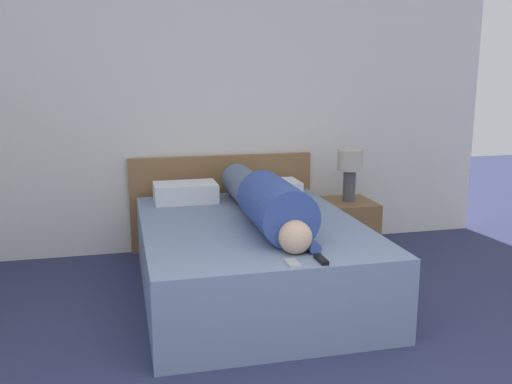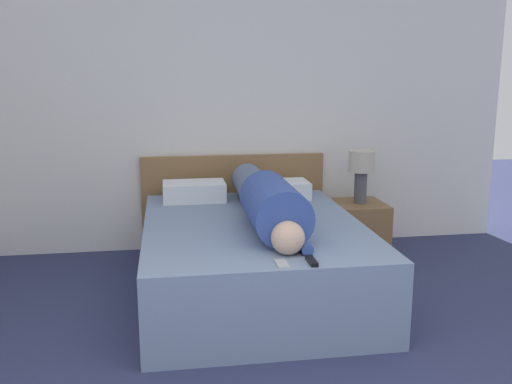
% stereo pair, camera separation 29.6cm
% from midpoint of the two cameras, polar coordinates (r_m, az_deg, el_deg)
% --- Properties ---
extents(wall_back, '(5.35, 0.06, 2.60)m').
position_cam_midpoint_polar(wall_back, '(5.03, -7.20, 8.88)').
color(wall_back, white).
rests_on(wall_back, ground_plane).
extents(bed, '(1.51, 2.00, 0.53)m').
position_cam_midpoint_polar(bed, '(4.07, -2.59, -6.68)').
color(bed, '#7589A8').
rests_on(bed, ground_plane).
extents(headboard, '(1.63, 0.04, 0.84)m').
position_cam_midpoint_polar(headboard, '(5.10, -5.03, -1.02)').
color(headboard, olive).
rests_on(headboard, ground_plane).
extents(nightstand, '(0.41, 0.48, 0.46)m').
position_cam_midpoint_polar(nightstand, '(5.03, 7.52, -3.49)').
color(nightstand, brown).
rests_on(nightstand, ground_plane).
extents(table_lamp, '(0.22, 0.22, 0.45)m').
position_cam_midpoint_polar(table_lamp, '(4.92, 7.69, 2.49)').
color(table_lamp, '#4C4C51').
rests_on(table_lamp, nightstand).
extents(person_lying, '(0.36, 1.78, 0.36)m').
position_cam_midpoint_polar(person_lying, '(3.96, -1.24, -0.88)').
color(person_lying, '#DBB293').
rests_on(person_lying, bed).
extents(pillow_near_headboard, '(0.50, 0.32, 0.15)m').
position_cam_midpoint_polar(pillow_near_headboard, '(4.66, -8.87, -0.05)').
color(pillow_near_headboard, white).
rests_on(pillow_near_headboard, bed).
extents(pillow_second, '(0.48, 0.32, 0.14)m').
position_cam_midpoint_polar(pillow_second, '(4.77, -0.31, 0.28)').
color(pillow_second, white).
rests_on(pillow_second, bed).
extents(tv_remote, '(0.04, 0.15, 0.02)m').
position_cam_midpoint_polar(tv_remote, '(3.20, 3.89, -6.77)').
color(tv_remote, black).
rests_on(tv_remote, bed).
extents(cell_phone, '(0.06, 0.13, 0.01)m').
position_cam_midpoint_polar(cell_phone, '(3.16, 0.96, -7.14)').
color(cell_phone, '#B2B7BC').
rests_on(cell_phone, bed).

